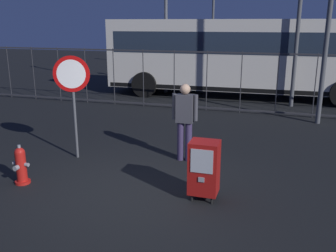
# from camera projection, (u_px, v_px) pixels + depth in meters

# --- Properties ---
(ground_plane) EXTENTS (60.00, 60.00, 0.00)m
(ground_plane) POSITION_uv_depth(u_px,v_px,m) (132.00, 191.00, 6.64)
(ground_plane) COLOR black
(fire_hydrant) EXTENTS (0.33, 0.31, 0.75)m
(fire_hydrant) POSITION_uv_depth(u_px,v_px,m) (21.00, 165.00, 6.85)
(fire_hydrant) COLOR red
(fire_hydrant) RESTS_ON ground_plane
(newspaper_box_primary) EXTENTS (0.48, 0.42, 1.02)m
(newspaper_box_primary) POSITION_uv_depth(u_px,v_px,m) (204.00, 167.00, 6.18)
(newspaper_box_primary) COLOR black
(newspaper_box_primary) RESTS_ON ground_plane
(stop_sign) EXTENTS (0.71, 0.31, 2.23)m
(stop_sign) POSITION_uv_depth(u_px,v_px,m) (72.00, 86.00, 7.84)
(stop_sign) COLOR #4C4F54
(stop_sign) RESTS_ON ground_plane
(pedestrian) EXTENTS (0.55, 0.22, 1.67)m
(pedestrian) POSITION_uv_depth(u_px,v_px,m) (185.00, 118.00, 7.85)
(pedestrian) COLOR #382D51
(pedestrian) RESTS_ON ground_plane
(fence_barrier) EXTENTS (18.03, 0.04, 2.00)m
(fence_barrier) POSITION_uv_depth(u_px,v_px,m) (207.00, 81.00, 12.38)
(fence_barrier) COLOR #2D2D33
(fence_barrier) RESTS_ON ground_plane
(bus_near) EXTENTS (10.56, 3.01, 3.00)m
(bus_near) POSITION_uv_depth(u_px,v_px,m) (242.00, 53.00, 14.73)
(bus_near) COLOR beige
(bus_near) RESTS_ON ground_plane
(street_light_far_right) EXTENTS (0.32, 0.32, 6.83)m
(street_light_far_right) POSITION_uv_depth(u_px,v_px,m) (213.00, 2.00, 20.99)
(street_light_far_right) COLOR #4C4F54
(street_light_far_right) RESTS_ON ground_plane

